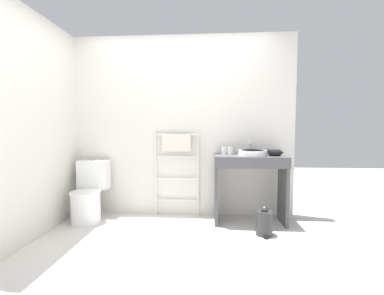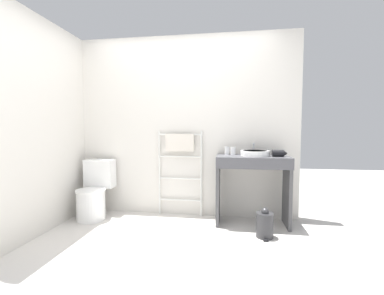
# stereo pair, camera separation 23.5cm
# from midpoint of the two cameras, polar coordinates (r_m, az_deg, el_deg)

# --- Properties ---
(ground_plane) EXTENTS (12.00, 12.00, 0.00)m
(ground_plane) POSITION_cam_midpoint_polar(r_m,az_deg,el_deg) (2.55, -5.44, -24.07)
(ground_plane) COLOR silver
(wall_back) EXTENTS (3.15, 0.12, 2.48)m
(wall_back) POSITION_cam_midpoint_polar(r_m,az_deg,el_deg) (3.62, -0.24, 4.67)
(wall_back) COLOR silver
(wall_back) RESTS_ON ground_plane
(wall_side) EXTENTS (0.12, 1.99, 2.48)m
(wall_side) POSITION_cam_midpoint_polar(r_m,az_deg,el_deg) (3.52, -27.54, 4.23)
(wall_side) COLOR silver
(wall_side) RESTS_ON ground_plane
(toilet) EXTENTS (0.41, 0.53, 0.79)m
(toilet) POSITION_cam_midpoint_polar(r_m,az_deg,el_deg) (3.73, -19.22, -9.60)
(toilet) COLOR white
(toilet) RESTS_ON ground_plane
(towel_radiator) EXTENTS (0.62, 0.06, 1.18)m
(towel_radiator) POSITION_cam_midpoint_polar(r_m,az_deg,el_deg) (3.53, -0.81, -1.49)
(towel_radiator) COLOR white
(towel_radiator) RESTS_ON ground_plane
(vanity_counter) EXTENTS (0.89, 0.46, 0.87)m
(vanity_counter) POSITION_cam_midpoint_polar(r_m,az_deg,el_deg) (3.35, 15.24, -6.73)
(vanity_counter) COLOR #4C4C51
(vanity_counter) RESTS_ON ground_plane
(sink_basin) EXTENTS (0.36, 0.36, 0.07)m
(sink_basin) POSITION_cam_midpoint_polar(r_m,az_deg,el_deg) (3.31, 15.81, -1.21)
(sink_basin) COLOR white
(sink_basin) RESTS_ON vanity_counter
(faucet) EXTENTS (0.02, 0.10, 0.15)m
(faucet) POSITION_cam_midpoint_polar(r_m,az_deg,el_deg) (3.50, 15.43, 0.08)
(faucet) COLOR silver
(faucet) RESTS_ON vanity_counter
(cup_near_wall) EXTENTS (0.06, 0.06, 0.10)m
(cup_near_wall) POSITION_cam_midpoint_polar(r_m,az_deg,el_deg) (3.42, 9.76, -0.69)
(cup_near_wall) COLOR white
(cup_near_wall) RESTS_ON vanity_counter
(cup_near_edge) EXTENTS (0.06, 0.06, 0.10)m
(cup_near_edge) POSITION_cam_midpoint_polar(r_m,az_deg,el_deg) (3.40, 11.08, -0.76)
(cup_near_edge) COLOR white
(cup_near_edge) RESTS_ON vanity_counter
(hair_dryer) EXTENTS (0.18, 0.18, 0.08)m
(hair_dryer) POSITION_cam_midpoint_polar(r_m,az_deg,el_deg) (3.33, 20.60, -1.19)
(hair_dryer) COLOR black
(hair_dryer) RESTS_ON vanity_counter
(trash_bin) EXTENTS (0.19, 0.22, 0.33)m
(trash_bin) POSITION_cam_midpoint_polar(r_m,az_deg,el_deg) (3.11, 18.04, -15.96)
(trash_bin) COLOR #333335
(trash_bin) RESTS_ON ground_plane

